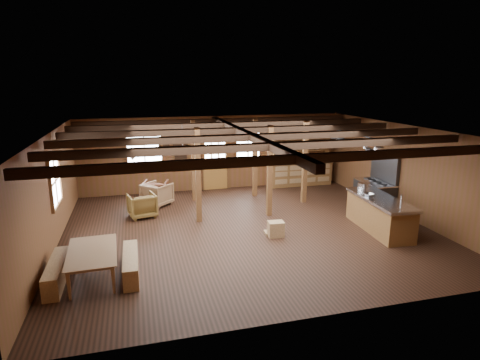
# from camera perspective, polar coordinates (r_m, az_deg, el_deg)

# --- Properties ---
(room) EXTENTS (10.04, 9.04, 2.84)m
(room) POSITION_cam_1_polar(r_m,az_deg,el_deg) (11.01, 1.01, -0.16)
(room) COLOR black
(room) RESTS_ON ground
(ceiling_joists) EXTENTS (9.80, 8.82, 0.18)m
(ceiling_joists) POSITION_cam_1_polar(r_m,az_deg,el_deg) (10.94, 0.78, 6.57)
(ceiling_joists) COLOR black
(ceiling_joists) RESTS_ON ceiling
(timber_posts) EXTENTS (3.95, 2.35, 2.80)m
(timber_posts) POSITION_cam_1_polar(r_m,az_deg,el_deg) (13.10, 0.71, 2.14)
(timber_posts) COLOR #4E2916
(timber_posts) RESTS_ON floor
(back_door) EXTENTS (1.02, 0.08, 2.15)m
(back_door) POSITION_cam_1_polar(r_m,az_deg,el_deg) (15.35, -3.54, 1.90)
(back_door) COLOR brown
(back_door) RESTS_ON floor
(window_back_left) EXTENTS (1.32, 0.06, 1.32)m
(window_back_left) POSITION_cam_1_polar(r_m,az_deg,el_deg) (14.94, -13.43, 4.02)
(window_back_left) COLOR white
(window_back_left) RESTS_ON wall_back
(window_back_right) EXTENTS (1.02, 0.06, 1.32)m
(window_back_right) POSITION_cam_1_polar(r_m,az_deg,el_deg) (15.52, 1.14, 4.77)
(window_back_right) COLOR white
(window_back_right) RESTS_ON wall_back
(window_left) EXTENTS (0.14, 1.24, 1.32)m
(window_left) POSITION_cam_1_polar(r_m,az_deg,el_deg) (11.24, -24.88, -0.15)
(window_left) COLOR white
(window_left) RESTS_ON wall_back
(notice_boards) EXTENTS (1.08, 0.03, 0.90)m
(notice_boards) POSITION_cam_1_polar(r_m,az_deg,el_deg) (15.00, -9.22, 4.41)
(notice_boards) COLOR white
(notice_boards) RESTS_ON wall_back
(back_counter) EXTENTS (2.55, 0.60, 2.45)m
(back_counter) POSITION_cam_1_polar(r_m,az_deg,el_deg) (16.18, 8.54, 1.39)
(back_counter) COLOR brown
(back_counter) RESTS_ON floor
(pendant_lamps) EXTENTS (1.86, 2.36, 0.66)m
(pendant_lamps) POSITION_cam_1_polar(r_m,az_deg,el_deg) (11.44, -11.31, 4.46)
(pendant_lamps) COLOR #323134
(pendant_lamps) RESTS_ON ceiling
(pot_rack) EXTENTS (0.41, 3.00, 0.44)m
(pot_rack) POSITION_cam_1_polar(r_m,az_deg,el_deg) (12.38, 15.99, 5.10)
(pot_rack) COLOR #323134
(pot_rack) RESTS_ON ceiling
(kitchen_island) EXTENTS (1.04, 2.55, 1.20)m
(kitchen_island) POSITION_cam_1_polar(r_m,az_deg,el_deg) (11.86, 19.22, -4.56)
(kitchen_island) COLOR brown
(kitchen_island) RESTS_ON floor
(step_stool) EXTENTS (0.49, 0.37, 0.42)m
(step_stool) POSITION_cam_1_polar(r_m,az_deg,el_deg) (10.90, 5.12, -6.96)
(step_stool) COLOR brown
(step_stool) RESTS_ON floor
(commercial_range) EXTENTS (0.78, 1.49, 1.84)m
(commercial_range) POSITION_cam_1_polar(r_m,az_deg,el_deg) (13.91, 18.75, -1.28)
(commercial_range) COLOR #323134
(commercial_range) RESTS_ON floor
(dining_table) EXTENTS (1.07, 1.81, 0.62)m
(dining_table) POSITION_cam_1_polar(r_m,az_deg,el_deg) (9.19, -19.95, -11.23)
(dining_table) COLOR brown
(dining_table) RESTS_ON floor
(bench_wall) EXTENTS (0.31, 1.67, 0.46)m
(bench_wall) POSITION_cam_1_polar(r_m,az_deg,el_deg) (9.33, -24.58, -11.84)
(bench_wall) COLOR brown
(bench_wall) RESTS_ON floor
(bench_aisle) EXTENTS (0.31, 1.65, 0.45)m
(bench_aisle) POSITION_cam_1_polar(r_m,az_deg,el_deg) (9.18, -15.27, -11.47)
(bench_aisle) COLOR brown
(bench_aisle) RESTS_ON floor
(armchair_a) EXTENTS (0.94, 0.95, 0.73)m
(armchair_a) POSITION_cam_1_polar(r_m,az_deg,el_deg) (12.67, -13.76, -3.53)
(armchair_a) COLOR brown
(armchair_a) RESTS_ON floor
(armchair_b) EXTENTS (0.98, 1.00, 0.75)m
(armchair_b) POSITION_cam_1_polar(r_m,az_deg,el_deg) (14.11, -11.90, -1.59)
(armchair_b) COLOR brown
(armchair_b) RESTS_ON floor
(armchair_c) EXTENTS (1.18, 1.18, 0.77)m
(armchair_c) POSITION_cam_1_polar(r_m,az_deg,el_deg) (13.71, -11.71, -1.98)
(armchair_c) COLOR brown
(armchair_c) RESTS_ON floor
(counter_pot) EXTENTS (0.32, 0.32, 0.19)m
(counter_pot) POSITION_cam_1_polar(r_m,az_deg,el_deg) (12.49, 17.10, -0.80)
(counter_pot) COLOR silver
(counter_pot) RESTS_ON kitchen_island
(bowl) EXTENTS (0.31, 0.31, 0.07)m
(bowl) POSITION_cam_1_polar(r_m,az_deg,el_deg) (11.82, 17.85, -2.00)
(bowl) COLOR silver
(bowl) RESTS_ON kitchen_island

